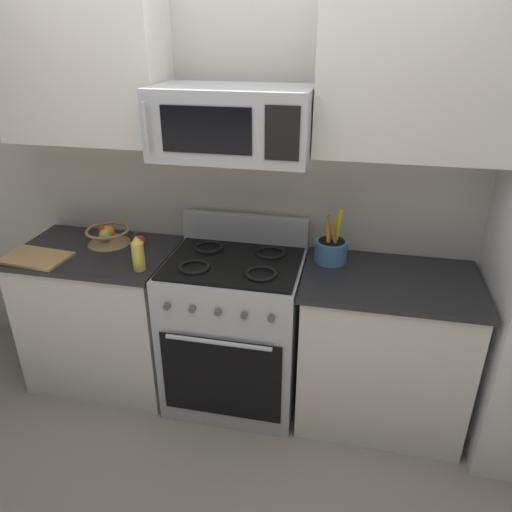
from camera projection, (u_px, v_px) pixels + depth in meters
ground_plane at (204, 480)px, 2.48m from camera, size 16.00×16.00×0.00m
wall_back at (248, 176)px, 2.86m from camera, size 8.00×0.10×2.60m
counter_left at (104, 316)px, 3.04m from camera, size 0.91×0.63×0.91m
range_oven at (235, 329)px, 2.88m from camera, size 0.76×0.67×1.09m
counter_right at (382, 350)px, 2.72m from camera, size 0.92×0.63×0.91m
microwave at (232, 123)px, 2.39m from camera, size 0.79×0.44×0.34m
upper_cabinets_left at (82, 70)px, 2.57m from camera, size 0.90×0.34×0.74m
upper_cabinets_right at (417, 77)px, 2.25m from camera, size 0.91×0.34×0.74m
utensil_crock at (331, 249)px, 2.69m from camera, size 0.18×0.18×0.31m
fruit_basket at (108, 235)px, 2.91m from camera, size 0.26×0.26×0.11m
apple_loose at (140, 241)px, 2.88m from camera, size 0.07×0.07×0.07m
cutting_board at (36, 258)px, 2.73m from camera, size 0.38×0.27×0.02m
bottle_oil at (138, 253)px, 2.58m from camera, size 0.07×0.07×0.22m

